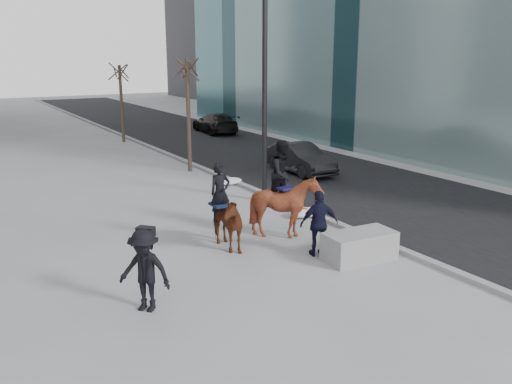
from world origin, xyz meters
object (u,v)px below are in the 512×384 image
car_near (300,158)px  mounted_right (285,199)px  planter (359,246)px  mounted_left (223,218)px

car_near → mounted_right: size_ratio=1.41×
planter → mounted_left: size_ratio=0.78×
car_near → mounted_right: mounted_right is taller
mounted_right → planter: bearing=-75.9°
mounted_left → mounted_right: (2.00, -0.05, 0.25)m
planter → car_near: car_near is taller
planter → mounted_right: 2.69m
mounted_left → mounted_right: 2.02m
mounted_left → planter: bearing=-44.1°
car_near → mounted_left: (-7.43, -6.85, 0.23)m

